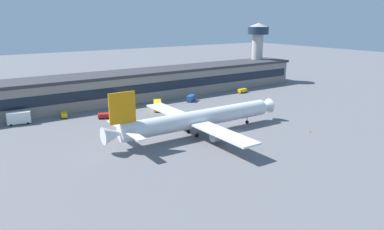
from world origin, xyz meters
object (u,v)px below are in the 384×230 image
airliner (197,119)px  catering_truck (19,118)px  pushback_tractor (105,115)px  traffic_cone_0 (310,131)px  traffic_cone_1 (224,149)px  fuel_truck (158,105)px  crew_van (191,98)px  follow_me_car (242,91)px  baggage_tug (64,115)px  control_tower (258,45)px

airliner → catering_truck: size_ratio=7.94×
pushback_tractor → traffic_cone_0: bearing=-47.6°
pushback_tractor → traffic_cone_1: size_ratio=9.40×
fuel_truck → catering_truck: bearing=169.0°
airliner → crew_van: (23.22, 37.60, -3.33)m
traffic_cone_1 → crew_van: bearing=64.7°
pushback_tractor → traffic_cone_0: 68.76m
pushback_tractor → follow_me_car: (69.40, 5.63, 0.04)m
baggage_tug → pushback_tractor: bearing=-37.2°
crew_van → traffic_cone_0: bearing=-83.2°
control_tower → baggage_tug: control_tower is taller
pushback_tractor → catering_truck: bearing=161.4°
control_tower → traffic_cone_0: bearing=-123.9°
fuel_truck → pushback_tractor: bearing=178.9°
airliner → control_tower: bearing=35.8°
airliner → traffic_cone_0: size_ratio=87.25×
fuel_truck → crew_van: (18.84, 5.18, -0.42)m
airliner → traffic_cone_0: 35.10m
control_tower → follow_me_car: bearing=-144.5°
fuel_truck → crew_van: bearing=15.4°
airliner → control_tower: (81.43, 58.83, 14.83)m
airliner → pushback_tractor: size_ratio=11.05×
control_tower → follow_me_car: control_tower is taller
follow_me_car → baggage_tug: 81.00m
pushback_tractor → crew_van: crew_van is taller
catering_truck → traffic_cone_1: 69.79m
airliner → control_tower: 101.54m
fuel_truck → traffic_cone_1: (-6.06, -47.49, -1.60)m
fuel_truck → baggage_tug: size_ratio=2.24×
pushback_tractor → baggage_tug: size_ratio=1.37×
baggage_tug → traffic_cone_0: (57.87, -59.58, -0.75)m
control_tower → traffic_cone_1: bearing=-138.4°
pushback_tractor → follow_me_car: bearing=4.6°
fuel_truck → follow_me_car: size_ratio=1.95×
crew_van → baggage_tug: bearing=175.5°
fuel_truck → follow_me_car: fuel_truck is taller
control_tower → traffic_cone_1: (-83.10, -73.90, -19.34)m
catering_truck → traffic_cone_1: catering_truck is taller
pushback_tractor → traffic_cone_1: pushback_tractor is taller
fuel_truck → traffic_cone_1: 47.90m
control_tower → follow_me_car: (-28.54, -20.37, -18.53)m
pushback_tractor → baggage_tug: bearing=142.8°
airliner → traffic_cone_1: size_ratio=103.78×
airliner → traffic_cone_1: 15.82m
catering_truck → traffic_cone_1: bearing=-54.3°
control_tower → crew_van: (-58.20, -21.23, -18.17)m
control_tower → crew_van: control_tower is taller
airliner → fuel_truck: bearing=82.3°
airliner → fuel_truck: (4.39, 32.42, -2.91)m
airliner → catering_truck: airliner is taller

